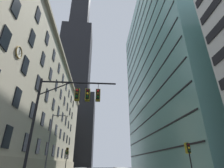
# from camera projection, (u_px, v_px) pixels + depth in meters

# --- Properties ---
(station_building) EXTENTS (15.89, 67.53, 25.78)m
(station_building) POSITION_uv_depth(u_px,v_px,m) (24.00, 108.00, 38.30)
(station_building) COLOR #BCAF93
(station_building) RESTS_ON ground
(dark_skyscraper) EXTENTS (28.26, 28.26, 177.37)m
(dark_skyscraper) POSITION_uv_depth(u_px,v_px,m) (74.00, 77.00, 107.89)
(dark_skyscraper) COLOR black
(dark_skyscraper) RESTS_ON ground
(glass_office_midrise) EXTENTS (15.66, 49.76, 57.15)m
(glass_office_midrise) POSITION_uv_depth(u_px,v_px,m) (166.00, 69.00, 53.36)
(glass_office_midrise) COLOR slate
(glass_office_midrise) RESTS_ON ground
(traffic_signal_mast) EXTENTS (6.57, 0.63, 7.99)m
(traffic_signal_mast) POSITION_uv_depth(u_px,v_px,m) (71.00, 103.00, 14.00)
(traffic_signal_mast) COLOR black
(traffic_signal_mast) RESTS_ON sidewalk_left
(traffic_light_near_right) EXTENTS (0.40, 0.63, 3.34)m
(traffic_light_near_right) POSITION_uv_depth(u_px,v_px,m) (188.00, 150.00, 17.23)
(traffic_light_near_right) COLOR black
(traffic_light_near_right) RESTS_ON sidewalk_right
(traffic_light_far_left) EXTENTS (0.40, 0.63, 3.83)m
(traffic_light_far_left) POSITION_uv_depth(u_px,v_px,m) (67.00, 152.00, 28.16)
(traffic_light_far_left) COLOR black
(traffic_light_far_left) RESTS_ON sidewalk_left
(street_lamppost) EXTENTS (2.34, 0.32, 7.97)m
(street_lamppost) POSITION_uv_depth(u_px,v_px,m) (52.00, 137.00, 23.71)
(street_lamppost) COLOR #47474C
(street_lamppost) RESTS_ON sidewalk_left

